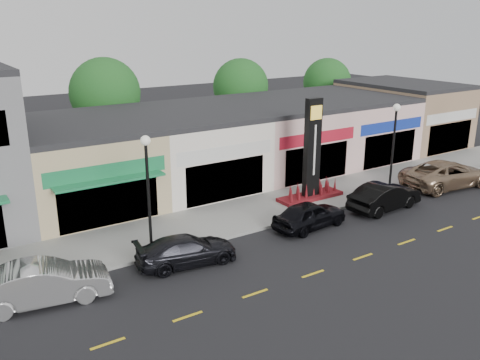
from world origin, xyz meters
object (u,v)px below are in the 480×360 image
at_px(lamp_west_near, 148,183).
at_px(car_gold_suv, 446,174).
at_px(lamp_east_near, 394,139).
at_px(car_white_van, 44,283).
at_px(car_black_sedan, 310,215).
at_px(pylon_sign, 312,164).
at_px(car_dark_sedan, 187,250).
at_px(car_black_conv, 385,196).

relative_size(lamp_west_near, car_gold_suv, 0.88).
distance_m(lamp_west_near, lamp_east_near, 16.00).
bearing_deg(car_white_van, car_black_sedan, -80.32).
distance_m(pylon_sign, car_white_van, 16.50).
relative_size(lamp_west_near, car_black_sedan, 1.30).
distance_m(lamp_east_near, car_black_sedan, 8.43).
xyz_separation_m(lamp_west_near, lamp_east_near, (16.00, 0.00, 0.00)).
bearing_deg(car_gold_suv, pylon_sign, 79.28).
relative_size(lamp_east_near, car_dark_sedan, 1.21).
height_order(lamp_east_near, car_dark_sedan, lamp_east_near).
height_order(lamp_west_near, lamp_east_near, same).
relative_size(car_black_conv, car_gold_suv, 0.77).
xyz_separation_m(lamp_east_near, car_white_van, (-21.10, -1.62, -2.67)).
xyz_separation_m(lamp_east_near, car_gold_suv, (4.13, -1.05, -2.62)).
height_order(car_dark_sedan, car_black_sedan, car_black_sedan).
relative_size(lamp_east_near, car_black_sedan, 1.30).
bearing_deg(car_dark_sedan, car_black_conv, -82.99).
xyz_separation_m(pylon_sign, car_white_van, (-16.10, -3.32, -1.46)).
relative_size(lamp_west_near, lamp_east_near, 1.00).
height_order(car_black_sedan, car_gold_suv, car_gold_suv).
bearing_deg(pylon_sign, car_white_van, -168.36).
bearing_deg(car_black_conv, car_gold_suv, -87.69).
distance_m(car_dark_sedan, car_black_sedan, 7.25).
bearing_deg(lamp_west_near, pylon_sign, 8.77).
height_order(lamp_east_near, car_black_conv, lamp_east_near).
bearing_deg(car_white_van, car_gold_suv, -79.43).
bearing_deg(lamp_east_near, car_black_sedan, -168.95).
relative_size(pylon_sign, car_white_van, 1.22).
relative_size(lamp_east_near, car_black_conv, 1.15).
height_order(pylon_sign, car_gold_suv, pylon_sign).
bearing_deg(car_white_van, pylon_sign, -69.08).
relative_size(car_dark_sedan, car_gold_suv, 0.73).
height_order(car_white_van, car_gold_suv, car_gold_suv).
bearing_deg(car_black_sedan, car_dark_sedan, 86.48).
bearing_deg(car_black_sedan, lamp_west_near, 74.42).
bearing_deg(pylon_sign, car_dark_sedan, -161.28).
height_order(lamp_east_near, car_white_van, lamp_east_near).
relative_size(lamp_west_near, pylon_sign, 0.91).
distance_m(pylon_sign, car_gold_suv, 9.64).
bearing_deg(lamp_west_near, car_black_sedan, -10.57).
height_order(lamp_west_near, car_black_sedan, lamp_west_near).
xyz_separation_m(car_white_van, car_black_sedan, (13.28, 0.09, -0.09)).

